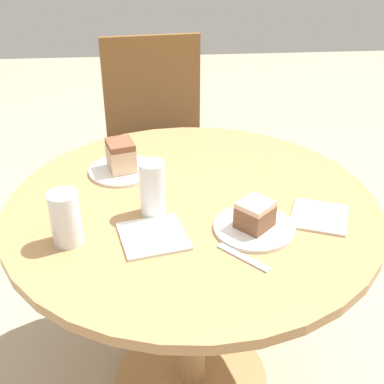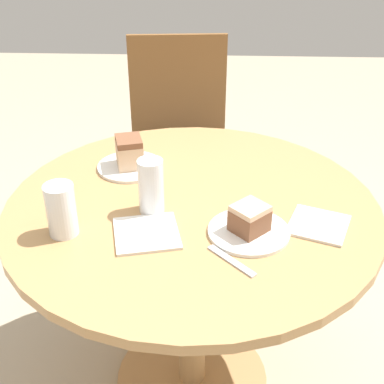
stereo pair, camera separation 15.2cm
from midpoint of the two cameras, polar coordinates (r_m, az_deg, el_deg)
name	(u,v)px [view 2 (the right image)]	position (r m, az deg, el deg)	size (l,w,h in m)	color
ground_plane	(192,380)	(2.05, 2.26, -19.48)	(8.00, 8.00, 0.00)	tan
table	(192,250)	(1.64, 2.67, -6.30)	(1.08, 1.08, 0.75)	tan
chair	(179,144)	(2.44, 0.39, 5.10)	(0.49, 0.44, 0.98)	brown
plate_near	(249,232)	(1.44, 9.11, -4.29)	(0.22, 0.22, 0.01)	silver
plate_far	(130,167)	(1.73, -4.11, 2.66)	(0.21, 0.21, 0.01)	silver
cake_slice_near	(250,218)	(1.41, 9.25, -2.89)	(0.12, 0.12, 0.08)	brown
cake_slice_far	(129,152)	(1.71, -4.17, 4.22)	(0.10, 0.11, 0.10)	beige
glass_lemonade	(62,213)	(1.41, -10.77, -2.27)	(0.08, 0.08, 0.15)	silver
glass_water	(151,189)	(1.48, -1.45, 0.21)	(0.07, 0.07, 0.16)	silver
napkin_stack	(147,233)	(1.42, -1.81, -4.52)	(0.20, 0.20, 0.01)	silver
fork	(231,261)	(1.33, 7.52, -7.40)	(0.12, 0.12, 0.00)	silver
napkin_side	(318,225)	(1.51, 16.19, -3.48)	(0.20, 0.20, 0.01)	silver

